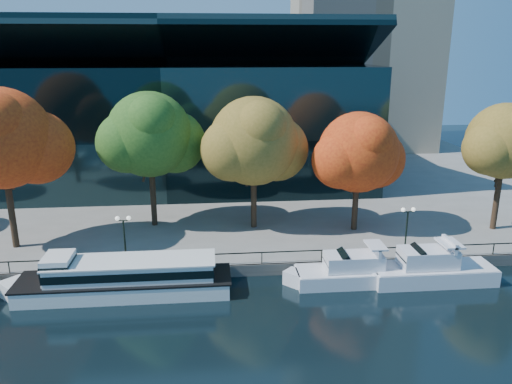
{
  "coord_description": "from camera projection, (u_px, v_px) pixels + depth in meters",
  "views": [
    {
      "loc": [
        1.0,
        -34.32,
        18.21
      ],
      "look_at": [
        4.96,
        8.0,
        5.73
      ],
      "focal_mm": 35.0,
      "sensor_mm": 36.0,
      "label": 1
    }
  ],
  "objects": [
    {
      "name": "tree_2",
      "position": [
        151.0,
        136.0,
        47.41
      ],
      "size": [
        10.2,
        8.36,
        13.2
      ],
      "color": "black",
      "rests_on": "promenade"
    },
    {
      "name": "promenade",
      "position": [
        204.0,
        173.0,
        72.44
      ],
      "size": [
        90.0,
        67.08,
        1.0
      ],
      "color": "slate",
      "rests_on": "ground"
    },
    {
      "name": "ground",
      "position": [
        201.0,
        296.0,
        37.82
      ],
      "size": [
        160.0,
        160.0,
        0.0
      ],
      "primitive_type": "plane",
      "color": "black",
      "rests_on": "ground"
    },
    {
      "name": "railing",
      "position": [
        201.0,
        255.0,
        40.38
      ],
      "size": [
        88.2,
        0.08,
        0.99
      ],
      "color": "black",
      "rests_on": "promenade"
    },
    {
      "name": "lamp_2",
      "position": [
        407.0,
        219.0,
        42.58
      ],
      "size": [
        1.26,
        0.36,
        4.03
      ],
      "color": "black",
      "rests_on": "promenade"
    },
    {
      "name": "tour_boat",
      "position": [
        119.0,
        277.0,
        37.75
      ],
      "size": [
        17.51,
        3.91,
        3.32
      ],
      "color": "white",
      "rests_on": "ground"
    },
    {
      "name": "tree_1",
      "position": [
        3.0,
        141.0,
        41.76
      ],
      "size": [
        10.72,
        8.79,
        14.05
      ],
      "color": "black",
      "rests_on": "promenade"
    },
    {
      "name": "tree_3",
      "position": [
        256.0,
        143.0,
        46.99
      ],
      "size": [
        10.52,
        8.62,
        12.79
      ],
      "color": "black",
      "rests_on": "promenade"
    },
    {
      "name": "cruiser_far",
      "position": [
        427.0,
        269.0,
        39.73
      ],
      "size": [
        11.01,
        3.05,
        3.59
      ],
      "color": "silver",
      "rests_on": "ground"
    },
    {
      "name": "cruiser_near",
      "position": [
        354.0,
        271.0,
        39.61
      ],
      "size": [
        11.15,
        2.87,
        3.23
      ],
      "color": "silver",
      "rests_on": "ground"
    },
    {
      "name": "lamp_1",
      "position": [
        124.0,
        228.0,
        40.45
      ],
      "size": [
        1.26,
        0.36,
        4.03
      ],
      "color": "black",
      "rests_on": "promenade"
    },
    {
      "name": "convention_building",
      "position": [
        171.0,
        123.0,
        65.44
      ],
      "size": [
        50.0,
        24.57,
        21.43
      ],
      "color": "black",
      "rests_on": "ground"
    },
    {
      "name": "tree_4",
      "position": [
        360.0,
        154.0,
        46.61
      ],
      "size": [
        9.46,
        7.76,
        11.44
      ],
      "color": "black",
      "rests_on": "promenade"
    },
    {
      "name": "tree_5",
      "position": [
        506.0,
        143.0,
        46.5
      ],
      "size": [
        8.89,
        7.29,
        12.23
      ],
      "color": "black",
      "rests_on": "promenade"
    }
  ]
}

